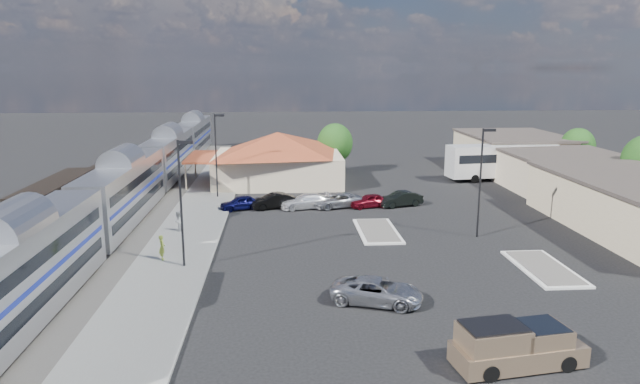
{
  "coord_description": "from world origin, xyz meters",
  "views": [
    {
      "loc": [
        -4.14,
        -44.38,
        13.69
      ],
      "look_at": [
        -0.68,
        5.5,
        2.8
      ],
      "focal_mm": 32.0,
      "sensor_mm": 36.0,
      "label": 1
    }
  ],
  "objects": [
    {
      "name": "parked_car_e",
      "position": [
        4.65,
        10.7,
        0.69
      ],
      "size": [
        4.35,
        2.62,
        1.38
      ],
      "primitive_type": "imported",
      "rotation": [
        0.0,
        0.0,
        -1.31
      ],
      "color": "maroon",
      "rests_on": "ground"
    },
    {
      "name": "station_depot",
      "position": [
        -4.56,
        24.0,
        3.13
      ],
      "size": [
        18.35,
        12.24,
        6.2
      ],
      "color": "#C7B491",
      "rests_on": "ground"
    },
    {
      "name": "parked_car_b",
      "position": [
        -4.95,
        11.0,
        0.76
      ],
      "size": [
        4.85,
        2.92,
        1.51
      ],
      "primitive_type": "imported",
      "rotation": [
        0.0,
        0.0,
        -1.26
      ],
      "color": "black",
      "rests_on": "ground"
    },
    {
      "name": "pickup_truck",
      "position": [
        6.8,
        -20.63,
        1.0
      ],
      "size": [
        6.37,
        3.12,
        2.11
      ],
      "rotation": [
        0.0,
        0.0,
        1.72
      ],
      "color": "#A18363",
      "rests_on": "ground"
    },
    {
      "name": "tree_depot",
      "position": [
        3.0,
        30.0,
        4.02
      ],
      "size": [
        4.71,
        4.71,
        6.63
      ],
      "color": "#382314",
      "rests_on": "ground"
    },
    {
      "name": "lamp_plat_s",
      "position": [
        -10.9,
        -6.0,
        5.34
      ],
      "size": [
        1.08,
        0.25,
        9.0
      ],
      "color": "black",
      "rests_on": "ground"
    },
    {
      "name": "buildings_east",
      "position": [
        28.0,
        14.28,
        2.27
      ],
      "size": [
        14.4,
        51.4,
        4.8
      ],
      "color": "#C6B28C",
      "rests_on": "ground"
    },
    {
      "name": "coach_bus",
      "position": [
        23.28,
        24.03,
        2.54
      ],
      "size": [
        14.0,
        4.65,
        4.41
      ],
      "rotation": [
        0.0,
        0.0,
        1.69
      ],
      "color": "white",
      "rests_on": "ground"
    },
    {
      "name": "person_a",
      "position": [
        -12.76,
        -4.57,
        1.09
      ],
      "size": [
        0.63,
        0.77,
        1.83
      ],
      "primitive_type": "imported",
      "rotation": [
        0.0,
        0.0,
        1.89
      ],
      "color": "#A7C13C",
      "rests_on": "platform"
    },
    {
      "name": "parked_car_c",
      "position": [
        -1.75,
        10.7,
        0.73
      ],
      "size": [
        5.38,
        3.15,
        1.46
      ],
      "primitive_type": "imported",
      "rotation": [
        0.0,
        0.0,
        -1.34
      ],
      "color": "white",
      "rests_on": "ground"
    },
    {
      "name": "railbed",
      "position": [
        -21.0,
        8.0,
        0.06
      ],
      "size": [
        16.0,
        100.0,
        0.12
      ],
      "primitive_type": "cube",
      "color": "#4C4944",
      "rests_on": "ground"
    },
    {
      "name": "tree_east_c",
      "position": [
        34.0,
        26.0,
        3.76
      ],
      "size": [
        4.41,
        4.41,
        6.21
      ],
      "color": "#382314",
      "rests_on": "ground"
    },
    {
      "name": "person_b",
      "position": [
        -12.9,
        2.78,
        1.05
      ],
      "size": [
        0.88,
        1.0,
        1.74
      ],
      "primitive_type": "imported",
      "rotation": [
        0.0,
        0.0,
        -1.88
      ],
      "color": "silver",
      "rests_on": "platform"
    },
    {
      "name": "suv",
      "position": [
        1.45,
        -12.95,
        0.76
      ],
      "size": [
        5.99,
        4.17,
        1.52
      ],
      "primitive_type": "imported",
      "rotation": [
        0.0,
        0.0,
        1.24
      ],
      "color": "#AEB0B6",
      "rests_on": "ground"
    },
    {
      "name": "platform",
      "position": [
        -12.0,
        6.0,
        0.09
      ],
      "size": [
        5.5,
        92.0,
        0.18
      ],
      "primitive_type": "cube",
      "color": "gray",
      "rests_on": "ground"
    },
    {
      "name": "ground",
      "position": [
        0.0,
        0.0,
        0.0
      ],
      "size": [
        280.0,
        280.0,
        0.0
      ],
      "primitive_type": "plane",
      "color": "black",
      "rests_on": "ground"
    },
    {
      "name": "lamp_lot",
      "position": [
        12.1,
        0.0,
        5.34
      ],
      "size": [
        1.08,
        0.25,
        9.0
      ],
      "color": "black",
      "rests_on": "ground"
    },
    {
      "name": "parked_car_f",
      "position": [
        7.85,
        11.0,
        0.75
      ],
      "size": [
        4.82,
        2.94,
        1.5
      ],
      "primitive_type": "imported",
      "rotation": [
        0.0,
        0.0,
        -1.25
      ],
      "color": "black",
      "rests_on": "ground"
    },
    {
      "name": "traffic_island_south",
      "position": [
        4.0,
        2.0,
        0.1
      ],
      "size": [
        3.3,
        7.5,
        0.21
      ],
      "color": "silver",
      "rests_on": "ground"
    },
    {
      "name": "parked_car_a",
      "position": [
        -8.15,
        10.7,
        0.7
      ],
      "size": [
        4.41,
        2.91,
        1.4
      ],
      "primitive_type": "imported",
      "rotation": [
        0.0,
        0.0,
        -1.23
      ],
      "color": "#0E0E46",
      "rests_on": "ground"
    },
    {
      "name": "lamp_plat_n",
      "position": [
        -10.9,
        16.0,
        5.34
      ],
      "size": [
        1.08,
        0.25,
        9.0
      ],
      "color": "black",
      "rests_on": "ground"
    },
    {
      "name": "freight_cars",
      "position": [
        -24.0,
        6.12,
        1.93
      ],
      "size": [
        2.8,
        46.0,
        4.0
      ],
      "color": "black",
      "rests_on": "ground"
    },
    {
      "name": "parked_car_d",
      "position": [
        1.45,
        11.0,
        0.72
      ],
      "size": [
        5.66,
        3.8,
        1.44
      ],
      "primitive_type": "imported",
      "rotation": [
        0.0,
        0.0,
        -1.27
      ],
      "color": "gray",
      "rests_on": "ground"
    },
    {
      "name": "passenger_train",
      "position": [
        -18.0,
        5.71,
        2.87
      ],
      "size": [
        3.0,
        104.0,
        5.55
      ],
      "color": "silver",
      "rests_on": "ground"
    },
    {
      "name": "traffic_island_north",
      "position": [
        14.0,
        -8.0,
        0.1
      ],
      "size": [
        3.3,
        7.5,
        0.21
      ],
      "color": "silver",
      "rests_on": "ground"
    }
  ]
}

